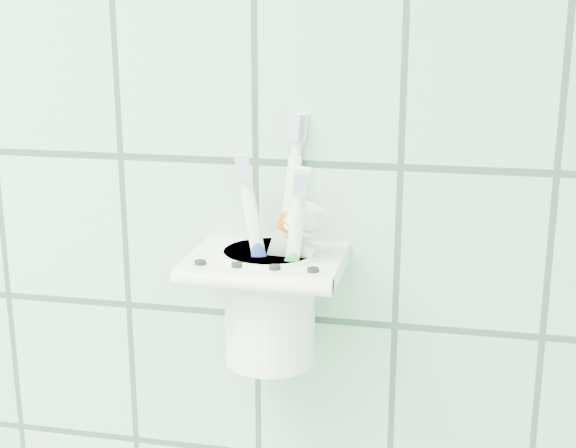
# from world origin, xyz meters

# --- Properties ---
(holder_bracket) EXTENTS (0.13, 0.11, 0.04)m
(holder_bracket) POSITION_xyz_m (0.66, 1.15, 1.32)
(holder_bracket) COLOR white
(holder_bracket) RESTS_ON wall_back
(cup) EXTENTS (0.09, 0.09, 0.10)m
(cup) POSITION_xyz_m (0.67, 1.16, 1.28)
(cup) COLOR white
(cup) RESTS_ON holder_bracket
(toothbrush_pink) EXTENTS (0.04, 0.02, 0.18)m
(toothbrush_pink) POSITION_xyz_m (0.68, 1.14, 1.33)
(toothbrush_pink) COLOR white
(toothbrush_pink) RESTS_ON cup
(toothbrush_blue) EXTENTS (0.03, 0.03, 0.21)m
(toothbrush_blue) POSITION_xyz_m (0.67, 1.18, 1.34)
(toothbrush_blue) COLOR white
(toothbrush_blue) RESTS_ON cup
(toothbrush_orange) EXTENTS (0.04, 0.05, 0.18)m
(toothbrush_orange) POSITION_xyz_m (0.68, 1.16, 1.33)
(toothbrush_orange) COLOR white
(toothbrush_orange) RESTS_ON cup
(toothpaste_tube) EXTENTS (0.07, 0.03, 0.15)m
(toothpaste_tube) POSITION_xyz_m (0.66, 1.15, 1.32)
(toothpaste_tube) COLOR silver
(toothpaste_tube) RESTS_ON cup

